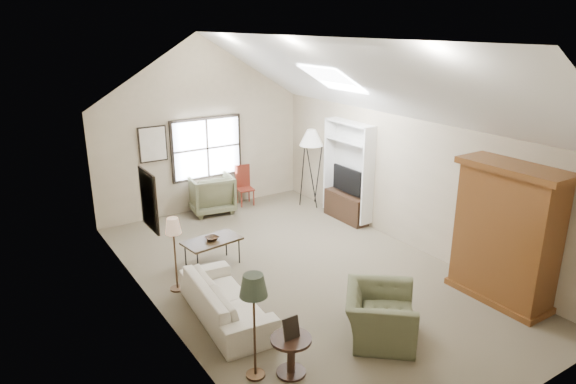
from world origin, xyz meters
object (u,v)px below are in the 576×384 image
sofa (226,299)px  armchair_far (211,193)px  armchair_near (380,315)px  side_chair (245,186)px  armoire (506,234)px  coffee_table (213,253)px  side_table (291,356)px

sofa → armchair_far: bearing=-17.2°
sofa → armchair_near: size_ratio=1.92×
sofa → side_chair: side_chair is taller
armchair_far → armoire: bearing=117.6°
armchair_near → armchair_far: bearing=39.8°
armchair_far → armchair_near: bearing=96.4°
sofa → coffee_table: sofa is taller
sofa → side_table: (0.10, -1.60, -0.04)m
armchair_near → coffee_table: 3.43m
armchair_near → sofa: bearing=85.5°
armchair_near → armchair_far: armchair_far is taller
armoire → sofa: (-3.89, 1.85, -0.80)m
armoire → side_table: (-3.79, 0.25, -0.84)m
side_table → side_chair: (2.53, 5.85, 0.22)m
coffee_table → side_table: size_ratio=1.95×
armchair_far → coffee_table: (-1.17, -2.59, -0.19)m
coffee_table → sofa: bearing=-108.6°
coffee_table → side_chair: 3.33m
side_chair → armchair_near: bearing=-92.3°
armoire → coffee_table: 4.91m
sofa → coffee_table: bearing=-13.6°
armchair_near → armchair_far: size_ratio=1.10×
sofa → side_chair: size_ratio=2.15×
armoire → coffee_table: bearing=133.5°
armchair_far → side_table: size_ratio=1.90×
sofa → armchair_far: (1.73, 4.25, 0.14)m
armchair_far → side_chair: (0.90, 0.00, 0.03)m
armchair_near → coffee_table: bearing=58.5°
armoire → side_chair: size_ratio=2.31×
armchair_far → coffee_table: 2.85m
coffee_table → armchair_near: bearing=-73.0°
side_table → side_chair: size_ratio=0.54×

